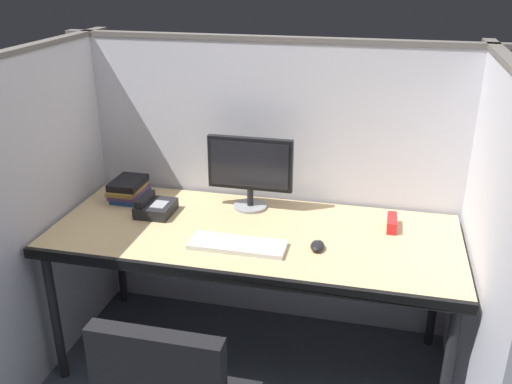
{
  "coord_description": "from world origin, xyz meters",
  "views": [
    {
      "loc": [
        0.54,
        -1.97,
        1.93
      ],
      "look_at": [
        0.0,
        0.35,
        0.92
      ],
      "focal_mm": 39.17,
      "sensor_mm": 36.0,
      "label": 1
    }
  ],
  "objects_px": {
    "desk_phone": "(155,207)",
    "book_stack": "(129,189)",
    "keyboard_main": "(238,245)",
    "monitor_center": "(250,168)",
    "computer_mouse": "(317,246)",
    "desk": "(253,242)",
    "red_stapler": "(392,223)"
  },
  "relations": [
    {
      "from": "desk_phone",
      "to": "book_stack",
      "type": "bearing_deg",
      "value": 145.25
    },
    {
      "from": "keyboard_main",
      "to": "desk_phone",
      "type": "height_order",
      "value": "desk_phone"
    },
    {
      "from": "monitor_center",
      "to": "computer_mouse",
      "type": "relative_size",
      "value": 4.48
    },
    {
      "from": "desk",
      "to": "desk_phone",
      "type": "bearing_deg",
      "value": 170.03
    },
    {
      "from": "monitor_center",
      "to": "red_stapler",
      "type": "height_order",
      "value": "monitor_center"
    },
    {
      "from": "monitor_center",
      "to": "desk_phone",
      "type": "distance_m",
      "value": 0.52
    },
    {
      "from": "computer_mouse",
      "to": "red_stapler",
      "type": "relative_size",
      "value": 0.64
    },
    {
      "from": "desk_phone",
      "to": "monitor_center",
      "type": "bearing_deg",
      "value": 21.59
    },
    {
      "from": "keyboard_main",
      "to": "desk",
      "type": "bearing_deg",
      "value": 77.78
    },
    {
      "from": "keyboard_main",
      "to": "red_stapler",
      "type": "distance_m",
      "value": 0.75
    },
    {
      "from": "monitor_center",
      "to": "desk_phone",
      "type": "relative_size",
      "value": 2.26
    },
    {
      "from": "monitor_center",
      "to": "desk_phone",
      "type": "bearing_deg",
      "value": -158.41
    },
    {
      "from": "book_stack",
      "to": "desk_phone",
      "type": "bearing_deg",
      "value": -34.75
    },
    {
      "from": "computer_mouse",
      "to": "red_stapler",
      "type": "xyz_separation_m",
      "value": [
        0.32,
        0.28,
        0.01
      ]
    },
    {
      "from": "keyboard_main",
      "to": "red_stapler",
      "type": "relative_size",
      "value": 2.87
    },
    {
      "from": "keyboard_main",
      "to": "book_stack",
      "type": "relative_size",
      "value": 1.89
    },
    {
      "from": "computer_mouse",
      "to": "desk_phone",
      "type": "height_order",
      "value": "desk_phone"
    },
    {
      "from": "keyboard_main",
      "to": "desk_phone",
      "type": "relative_size",
      "value": 2.26
    },
    {
      "from": "desk",
      "to": "desk_phone",
      "type": "xyz_separation_m",
      "value": [
        -0.53,
        0.09,
        0.08
      ]
    },
    {
      "from": "desk",
      "to": "book_stack",
      "type": "xyz_separation_m",
      "value": [
        -0.73,
        0.23,
        0.1
      ]
    },
    {
      "from": "monitor_center",
      "to": "book_stack",
      "type": "distance_m",
      "value": 0.67
    },
    {
      "from": "desk",
      "to": "monitor_center",
      "type": "bearing_deg",
      "value": 106.33
    },
    {
      "from": "keyboard_main",
      "to": "computer_mouse",
      "type": "xyz_separation_m",
      "value": [
        0.35,
        0.06,
        0.01
      ]
    },
    {
      "from": "desk",
      "to": "book_stack",
      "type": "bearing_deg",
      "value": 162.21
    },
    {
      "from": "computer_mouse",
      "to": "monitor_center",
      "type": "bearing_deg",
      "value": 137.4
    },
    {
      "from": "desk",
      "to": "keyboard_main",
      "type": "height_order",
      "value": "keyboard_main"
    },
    {
      "from": "monitor_center",
      "to": "red_stapler",
      "type": "xyz_separation_m",
      "value": [
        0.71,
        -0.08,
        -0.19
      ]
    },
    {
      "from": "desk",
      "to": "desk_phone",
      "type": "distance_m",
      "value": 0.54
    },
    {
      "from": "computer_mouse",
      "to": "red_stapler",
      "type": "distance_m",
      "value": 0.42
    },
    {
      "from": "monitor_center",
      "to": "keyboard_main",
      "type": "distance_m",
      "value": 0.47
    },
    {
      "from": "book_stack",
      "to": "desk_phone",
      "type": "xyz_separation_m",
      "value": [
        0.21,
        -0.14,
        -0.02
      ]
    },
    {
      "from": "keyboard_main",
      "to": "computer_mouse",
      "type": "distance_m",
      "value": 0.35
    }
  ]
}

